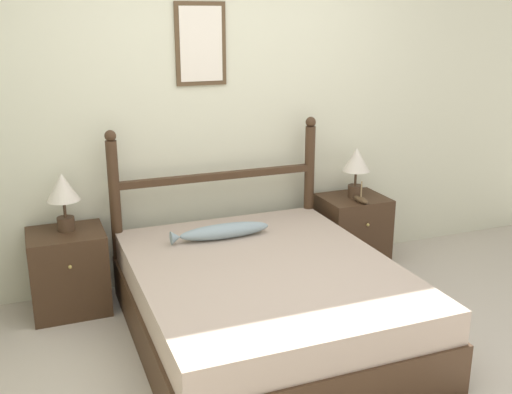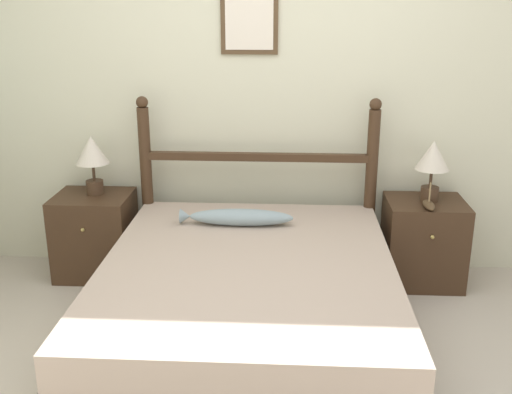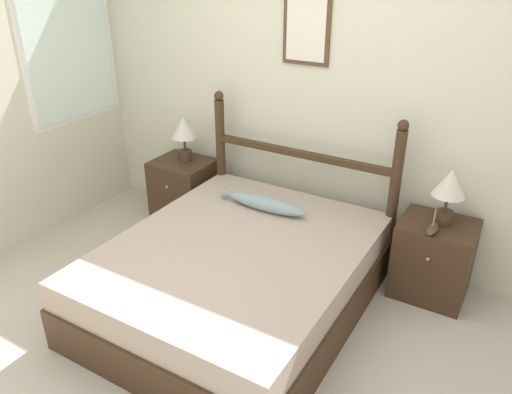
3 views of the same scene
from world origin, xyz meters
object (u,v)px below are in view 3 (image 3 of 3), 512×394
at_px(bed, 237,276).
at_px(nightstand_right, 433,259).
at_px(table_lamp_left, 184,131).
at_px(table_lamp_right, 449,187).
at_px(model_boat, 432,229).
at_px(fish_pillow, 264,203).
at_px(nightstand_left, 184,190).

bearing_deg(bed, nightstand_right, 36.98).
bearing_deg(table_lamp_left, table_lamp_right, -0.54).
distance_m(bed, table_lamp_left, 1.51).
relative_size(table_lamp_left, table_lamp_right, 1.00).
bearing_deg(model_boat, fish_pillow, -172.21).
bearing_deg(bed, model_boat, 32.60).
xyz_separation_m(nightstand_right, table_lamp_right, (0.02, 0.02, 0.55)).
bearing_deg(model_boat, nightstand_left, 176.40).
bearing_deg(table_lamp_left, nightstand_right, -0.95).
xyz_separation_m(bed, nightstand_right, (1.10, 0.83, 0.04)).
bearing_deg(bed, table_lamp_right, 37.09).
distance_m(nightstand_left, fish_pillow, 1.08).
bearing_deg(nightstand_left, table_lamp_left, 69.23).
height_order(nightstand_left, fish_pillow, fish_pillow).
height_order(bed, fish_pillow, fish_pillow).
bearing_deg(table_lamp_right, bed, -142.91).
bearing_deg(nightstand_left, fish_pillow, -16.57).
bearing_deg(nightstand_right, bed, -143.02).
bearing_deg(nightstand_left, table_lamp_right, 0.40).
xyz_separation_m(nightstand_left, table_lamp_right, (2.21, 0.02, 0.55)).
bearing_deg(fish_pillow, table_lamp_right, 14.50).
height_order(table_lamp_left, model_boat, table_lamp_left).
xyz_separation_m(nightstand_left, table_lamp_left, (0.01, 0.04, 0.55)).
relative_size(nightstand_right, table_lamp_right, 1.43).
relative_size(bed, fish_pillow, 2.77).
xyz_separation_m(table_lamp_right, fish_pillow, (-1.21, -0.31, -0.30)).
bearing_deg(table_lamp_right, nightstand_left, -179.60).
relative_size(nightstand_right, fish_pillow, 0.82).
bearing_deg(bed, fish_pillow, 100.41).
xyz_separation_m(nightstand_left, fish_pillow, (1.00, -0.30, 0.26)).
bearing_deg(table_lamp_left, nightstand_left, -110.77).
height_order(bed, nightstand_right, nightstand_right).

